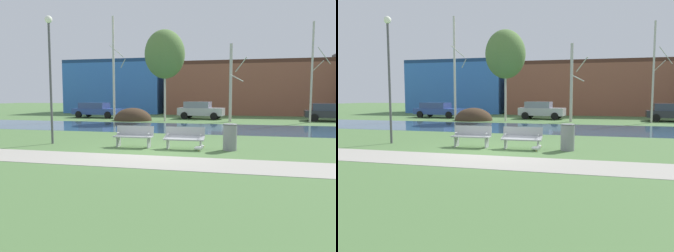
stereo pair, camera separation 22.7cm
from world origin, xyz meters
TOP-DOWN VIEW (x-y plane):
  - ground_plane at (0.00, 10.00)m, footprint 120.00×120.00m
  - paved_path_strip at (0.00, -2.00)m, footprint 60.00×2.07m
  - river_band at (0.00, 9.01)m, footprint 80.00×6.68m
  - soil_mound at (-5.86, 14.24)m, footprint 3.29×2.53m
  - bench_left at (-1.06, 0.72)m, footprint 1.61×0.59m
  - bench_right at (1.06, 0.72)m, footprint 1.61×0.59m
  - trash_bin at (2.83, 0.84)m, footprint 0.56×0.56m
  - seagull at (1.70, 0.33)m, footprint 0.42×0.16m
  - streetlamp at (-4.89, 0.82)m, footprint 0.32×0.32m
  - birch_far_left at (-7.86, 15.06)m, footprint 1.28×2.21m
  - birch_left at (-3.05, 14.22)m, footprint 3.30×3.30m
  - birch_center_left at (2.30, 14.69)m, footprint 1.39×2.23m
  - birch_center at (8.44, 15.32)m, footprint 1.37×2.09m
  - parked_van_nearest_blue at (-10.52, 17.02)m, footprint 4.94×2.34m
  - parked_sedan_second_silver at (-0.54, 17.55)m, footprint 4.24×2.28m
  - parked_hatch_third_dark at (10.26, 17.20)m, footprint 4.24×2.42m
  - building_blue_store at (-12.01, 26.51)m, footprint 11.75×6.51m
  - building_brick_low at (3.45, 26.39)m, footprint 17.46×6.47m

SIDE VIEW (x-z plane):
  - ground_plane at x=0.00m, z-range 0.00..0.00m
  - soil_mound at x=-5.86m, z-range -1.08..1.08m
  - river_band at x=0.00m, z-range 0.00..0.01m
  - paved_path_strip at x=0.00m, z-range 0.00..0.01m
  - seagull at x=1.70m, z-range 0.00..0.26m
  - bench_left at x=-1.06m, z-range 0.04..0.91m
  - bench_right at x=1.06m, z-range 0.04..0.91m
  - trash_bin at x=2.83m, z-range 0.02..1.05m
  - parked_van_nearest_blue at x=-10.52m, z-range 0.04..1.48m
  - parked_hatch_third_dark at x=10.26m, z-range 0.04..1.51m
  - parked_sedan_second_silver at x=-0.54m, z-range 0.03..1.60m
  - building_brick_low at x=3.45m, z-range 0.00..5.88m
  - building_blue_store at x=-12.01m, z-range 0.00..6.34m
  - birch_center_left at x=2.30m, z-range 0.06..6.29m
  - streetlamp at x=-4.89m, z-range 0.91..6.44m
  - birch_center at x=8.44m, z-range 0.05..7.82m
  - birch_far_left at x=-7.86m, z-range 0.04..9.02m
  - birch_left at x=-3.05m, z-range 1.74..9.20m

